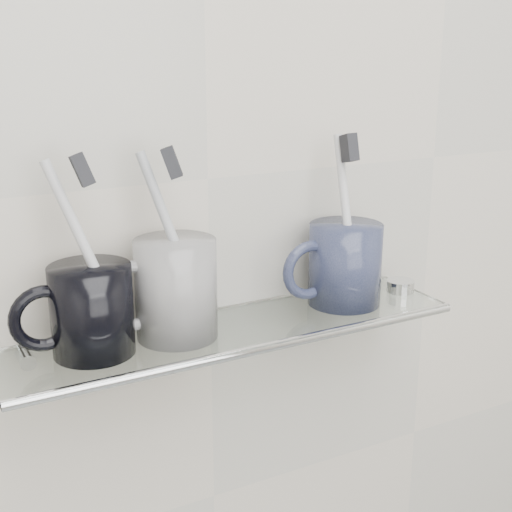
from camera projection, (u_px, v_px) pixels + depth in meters
wall_back at (208, 179)px, 0.77m from camera, size 2.50×0.00×2.50m
shelf_glass at (235, 330)px, 0.76m from camera, size 0.50×0.12×0.01m
shelf_rail at (259, 349)px, 0.72m from camera, size 0.50×0.01×0.01m
bracket_left at (26, 363)px, 0.71m from camera, size 0.02×0.03×0.02m
bracket_right at (366, 295)px, 0.90m from camera, size 0.02×0.03×0.02m
mug_left at (92, 310)px, 0.69m from camera, size 0.08×0.08×0.09m
mug_left_handle at (44, 318)px, 0.67m from camera, size 0.07×0.01×0.07m
toothbrush_left at (88, 254)px, 0.67m from camera, size 0.07×0.05×0.18m
bristles_left at (82, 170)px, 0.65m from camera, size 0.02×0.03×0.04m
mug_center at (176, 289)px, 0.72m from camera, size 0.10×0.10×0.10m
mug_center_handle at (131, 297)px, 0.70m from camera, size 0.07×0.01×0.07m
toothbrush_center at (174, 242)px, 0.71m from camera, size 0.06×0.05×0.18m
bristles_center at (172, 162)px, 0.69m from camera, size 0.03×0.03×0.03m
mug_right at (345, 264)px, 0.82m from camera, size 0.10×0.10×0.09m
mug_right_handle at (310, 270)px, 0.80m from camera, size 0.07×0.01×0.07m
toothbrush_right at (347, 219)px, 0.80m from camera, size 0.01×0.06×0.19m
bristles_right at (349, 148)px, 0.78m from camera, size 0.02×0.03×0.03m
chrome_cap at (400, 286)px, 0.87m from camera, size 0.03×0.03×0.01m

